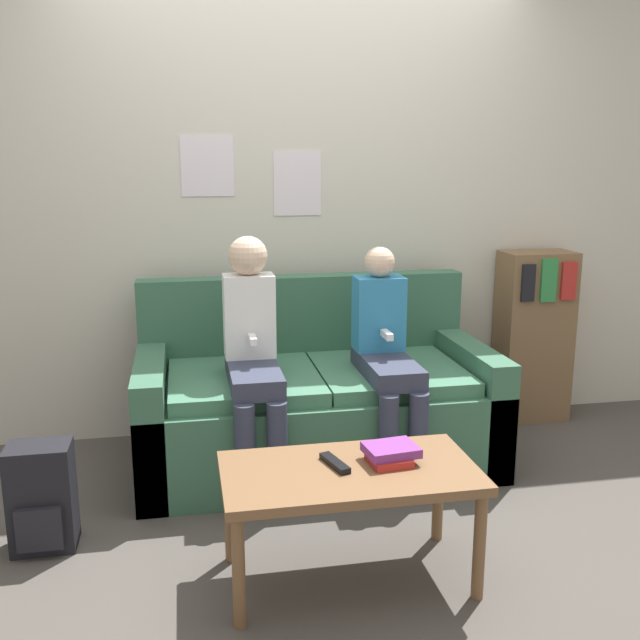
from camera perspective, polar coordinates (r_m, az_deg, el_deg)
The scene contains 10 objects.
ground_plane at distance 3.28m, azimuth 1.48°, elevation -14.98°, with size 10.00×10.00×0.00m, color #4C4742.
wall_back at distance 3.99m, azimuth -1.88°, elevation 9.55°, with size 8.00×0.06×2.60m.
couch at distance 3.67m, azimuth -0.42°, elevation -6.75°, with size 1.76×0.89×0.91m.
coffee_table at distance 2.64m, azimuth 2.37°, elevation -12.83°, with size 0.92×0.49×0.44m.
person_left at distance 3.32m, azimuth -5.43°, elevation -2.30°, with size 0.24×0.60×1.17m.
person_right at distance 3.44m, azimuth 5.33°, elevation -2.61°, with size 0.24×0.60×1.11m.
tv_remote at distance 2.63m, azimuth 1.19°, elevation -11.37°, with size 0.09×0.17×0.02m.
book_stack at distance 2.66m, azimuth 5.64°, elevation -10.59°, with size 0.20×0.18×0.06m.
bookshelf at distance 4.38m, azimuth 16.70°, elevation -1.22°, with size 0.41×0.27×1.00m.
backpack at distance 3.11m, azimuth -21.35°, elevation -13.12°, with size 0.25×0.21×0.43m.
Camera 1 is at (-0.63, -2.83, 1.53)m, focal length 40.00 mm.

